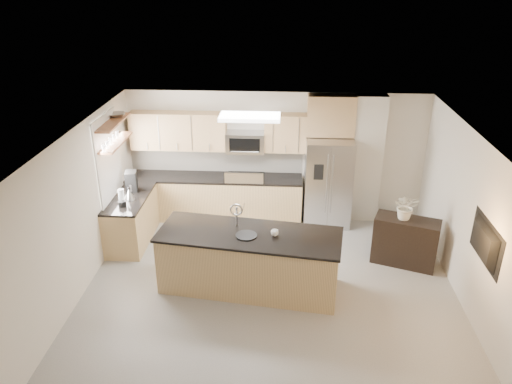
# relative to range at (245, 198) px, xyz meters

# --- Properties ---
(floor) EXTENTS (6.50, 6.50, 0.00)m
(floor) POSITION_rel_range_xyz_m (0.60, -2.92, -0.47)
(floor) COLOR #9C9A95
(floor) RESTS_ON ground
(ceiling) EXTENTS (6.00, 6.50, 0.02)m
(ceiling) POSITION_rel_range_xyz_m (0.60, -2.92, 2.13)
(ceiling) COLOR silver
(ceiling) RESTS_ON wall_back
(wall_back) EXTENTS (6.00, 0.02, 2.60)m
(wall_back) POSITION_rel_range_xyz_m (0.60, 0.33, 0.83)
(wall_back) COLOR beige
(wall_back) RESTS_ON floor
(wall_left) EXTENTS (0.02, 6.50, 2.60)m
(wall_left) POSITION_rel_range_xyz_m (-2.40, -2.92, 0.83)
(wall_left) COLOR beige
(wall_left) RESTS_ON floor
(wall_right) EXTENTS (0.02, 6.50, 2.60)m
(wall_right) POSITION_rel_range_xyz_m (3.60, -2.92, 0.83)
(wall_right) COLOR beige
(wall_right) RESTS_ON floor
(back_counter) EXTENTS (3.55, 0.66, 1.44)m
(back_counter) POSITION_rel_range_xyz_m (-0.63, 0.01, -0.00)
(back_counter) COLOR tan
(back_counter) RESTS_ON floor
(left_counter) EXTENTS (0.66, 1.50, 0.92)m
(left_counter) POSITION_rel_range_xyz_m (-2.07, -1.07, -0.01)
(left_counter) COLOR tan
(left_counter) RESTS_ON floor
(range) EXTENTS (0.76, 0.64, 1.14)m
(range) POSITION_rel_range_xyz_m (0.00, 0.00, 0.00)
(range) COLOR black
(range) RESTS_ON floor
(upper_cabinets) EXTENTS (3.50, 0.33, 0.75)m
(upper_cabinets) POSITION_rel_range_xyz_m (-0.70, 0.16, 1.35)
(upper_cabinets) COLOR tan
(upper_cabinets) RESTS_ON wall_back
(microwave) EXTENTS (0.76, 0.40, 0.40)m
(microwave) POSITION_rel_range_xyz_m (0.00, 0.12, 1.16)
(microwave) COLOR #A8A8AB
(microwave) RESTS_ON upper_cabinets
(refrigerator) EXTENTS (0.92, 0.78, 1.78)m
(refrigerator) POSITION_rel_range_xyz_m (1.66, -0.05, 0.42)
(refrigerator) COLOR #A8A8AB
(refrigerator) RESTS_ON floor
(partition_column) EXTENTS (0.60, 0.30, 2.60)m
(partition_column) POSITION_rel_range_xyz_m (2.42, 0.18, 0.83)
(partition_column) COLOR beige
(partition_column) RESTS_ON floor
(window) EXTENTS (0.04, 1.15, 1.65)m
(window) POSITION_rel_range_xyz_m (-2.38, -1.07, 1.18)
(window) COLOR white
(window) RESTS_ON wall_left
(shelf_lower) EXTENTS (0.30, 1.20, 0.04)m
(shelf_lower) POSITION_rel_range_xyz_m (-2.25, -0.97, 1.48)
(shelf_lower) COLOR brown
(shelf_lower) RESTS_ON wall_left
(shelf_upper) EXTENTS (0.30, 1.20, 0.04)m
(shelf_upper) POSITION_rel_range_xyz_m (-2.25, -0.97, 1.85)
(shelf_upper) COLOR brown
(shelf_upper) RESTS_ON wall_left
(ceiling_fixture) EXTENTS (1.00, 0.50, 0.06)m
(ceiling_fixture) POSITION_rel_range_xyz_m (0.20, -1.32, 2.09)
(ceiling_fixture) COLOR white
(ceiling_fixture) RESTS_ON ceiling
(island) EXTENTS (3.00, 1.42, 1.42)m
(island) POSITION_rel_range_xyz_m (0.26, -2.44, 0.03)
(island) COLOR tan
(island) RESTS_ON floor
(credenza) EXTENTS (1.17, 0.79, 0.87)m
(credenza) POSITION_rel_range_xyz_m (2.93, -1.55, -0.04)
(credenza) COLOR black
(credenza) RESTS_ON floor
(cup) EXTENTS (0.13, 0.13, 0.09)m
(cup) POSITION_rel_range_xyz_m (0.66, -2.48, 0.57)
(cup) COLOR white
(cup) RESTS_ON island
(platter) EXTENTS (0.38, 0.38, 0.02)m
(platter) POSITION_rel_range_xyz_m (0.22, -2.52, 0.53)
(platter) COLOR black
(platter) RESTS_ON island
(blender) EXTENTS (0.14, 0.14, 0.33)m
(blender) POSITION_rel_range_xyz_m (-2.07, -1.45, 0.59)
(blender) COLOR black
(blender) RESTS_ON left_counter
(kettle) EXTENTS (0.20, 0.20, 0.25)m
(kettle) POSITION_rel_range_xyz_m (-2.03, -1.17, 0.56)
(kettle) COLOR #A8A8AB
(kettle) RESTS_ON left_counter
(coffee_maker) EXTENTS (0.24, 0.28, 0.39)m
(coffee_maker) POSITION_rel_range_xyz_m (-2.09, -0.78, 0.63)
(coffee_maker) COLOR black
(coffee_maker) RESTS_ON left_counter
(bowl) EXTENTS (0.50, 0.50, 0.09)m
(bowl) POSITION_rel_range_xyz_m (-2.25, -0.68, 1.91)
(bowl) COLOR #A8A8AB
(bowl) RESTS_ON shelf_upper
(flower_vase) EXTENTS (0.63, 0.55, 0.69)m
(flower_vase) POSITION_rel_range_xyz_m (2.87, -1.52, 0.74)
(flower_vase) COLOR silver
(flower_vase) RESTS_ON credenza
(television) EXTENTS (0.14, 1.08, 0.62)m
(television) POSITION_rel_range_xyz_m (3.51, -3.12, 0.88)
(television) COLOR black
(television) RESTS_ON wall_right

